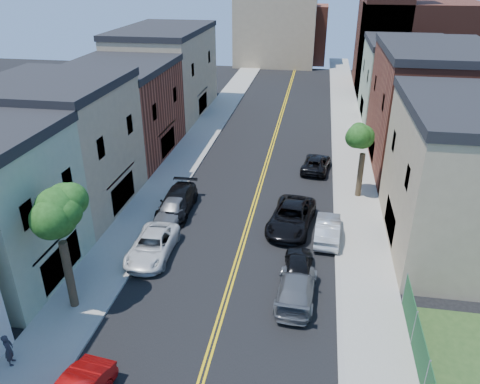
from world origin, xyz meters
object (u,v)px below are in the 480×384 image
at_px(white_pickup, 152,246).
at_px(black_car_right, 298,266).
at_px(black_car_left, 177,202).
at_px(dark_car_right_far, 316,163).
at_px(silver_car_right, 328,229).
at_px(black_suv_lane, 291,217).
at_px(grey_car_left, 173,208).
at_px(pedestrian_left, 9,350).
at_px(grey_car_right, 296,287).

xyz_separation_m(white_pickup, black_car_right, (9.16, -0.60, -0.02)).
height_order(black_car_left, dark_car_right_far, black_car_left).
bearing_deg(silver_car_right, black_suv_lane, -20.20).
xyz_separation_m(dark_car_right_far, black_suv_lane, (-1.52, -10.48, 0.17)).
bearing_deg(grey_car_left, pedestrian_left, -99.91).
bearing_deg(black_car_left, black_car_right, -36.61).
bearing_deg(black_car_left, white_pickup, -90.10).
bearing_deg(white_pickup, grey_car_right, -17.78).
distance_m(black_car_left, silver_car_right, 11.19).
distance_m(silver_car_right, dark_car_right_far, 11.57).
bearing_deg(grey_car_left, grey_car_right, -36.82).
height_order(grey_car_left, black_car_right, grey_car_left).
bearing_deg(grey_car_right, black_suv_lane, -81.34).
bearing_deg(black_car_right, black_car_left, -36.19).
relative_size(black_car_left, black_suv_lane, 0.93).
relative_size(white_pickup, pedestrian_left, 3.22).
distance_m(grey_car_left, black_car_left, 0.99).
height_order(black_car_left, pedestrian_left, pedestrian_left).
xyz_separation_m(white_pickup, grey_car_right, (9.16, -2.70, 0.01)).
xyz_separation_m(white_pickup, black_suv_lane, (8.36, 4.96, 0.10)).
bearing_deg(silver_car_right, grey_car_right, 78.11).
xyz_separation_m(black_car_left, grey_car_right, (9.30, -8.66, -0.06)).
bearing_deg(black_car_right, white_pickup, -4.77).
relative_size(silver_car_right, pedestrian_left, 2.78).
relative_size(grey_car_left, black_suv_lane, 0.77).
bearing_deg(black_car_left, pedestrian_left, -103.22).
bearing_deg(black_car_right, grey_car_left, -31.92).
xyz_separation_m(grey_car_left, pedestrian_left, (-3.27, -14.64, 0.19)).
bearing_deg(pedestrian_left, white_pickup, -40.21).
bearing_deg(grey_car_right, silver_car_right, -101.72).
height_order(grey_car_left, grey_car_right, grey_car_left).
distance_m(black_car_left, grey_car_right, 12.70).
bearing_deg(white_pickup, black_car_left, 89.94).
xyz_separation_m(black_car_right, black_suv_lane, (-0.80, 5.56, 0.11)).
relative_size(black_car_right, black_suv_lane, 0.70).
relative_size(silver_car_right, dark_car_right_far, 0.95).
bearing_deg(pedestrian_left, silver_car_right, -67.22).
xyz_separation_m(black_suv_lane, pedestrian_left, (-11.77, -14.63, 0.14)).
bearing_deg(grey_car_left, black_car_left, 92.69).
xyz_separation_m(black_car_left, pedestrian_left, (-3.27, -15.63, 0.16)).
distance_m(grey_car_left, silver_car_right, 11.05).
bearing_deg(silver_car_right, white_pickup, 22.33).
xyz_separation_m(black_car_right, dark_car_right_far, (0.72, 16.05, -0.06)).
bearing_deg(black_suv_lane, black_car_left, -179.34).
bearing_deg(black_suv_lane, grey_car_left, -172.71).
xyz_separation_m(white_pickup, pedestrian_left, (-3.41, -9.67, 0.24)).
xyz_separation_m(dark_car_right_far, pedestrian_left, (-13.29, -25.11, 0.31)).
xyz_separation_m(grey_car_left, black_suv_lane, (8.50, -0.01, 0.05)).
bearing_deg(black_car_right, pedestrian_left, 34.81).
bearing_deg(grey_car_right, white_pickup, -13.72).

